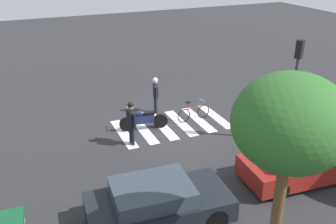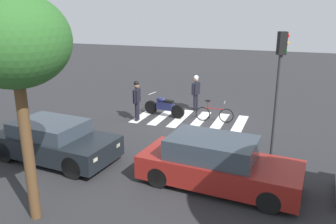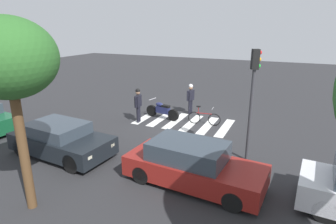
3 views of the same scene
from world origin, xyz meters
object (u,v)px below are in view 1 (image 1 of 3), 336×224
(police_motorcycle, at_px, (144,120))
(car_black_suv, at_px, (158,203))
(leaning_bicycle, at_px, (194,113))
(traffic_light_pole, at_px, (296,75))
(officer_by_motorcycle, at_px, (131,120))
(car_maroon_wagon, at_px, (304,161))
(officer_on_foot, at_px, (155,93))

(police_motorcycle, xyz_separation_m, car_black_suv, (1.66, 5.81, 0.19))
(leaning_bicycle, distance_m, traffic_light_pole, 4.87)
(police_motorcycle, height_order, traffic_light_pole, traffic_light_pole)
(officer_by_motorcycle, bearing_deg, car_maroon_wagon, 135.47)
(police_motorcycle, relative_size, car_black_suv, 0.50)
(officer_by_motorcycle, bearing_deg, officer_on_foot, -128.72)
(leaning_bicycle, relative_size, officer_on_foot, 0.96)
(car_maroon_wagon, relative_size, traffic_light_pole, 1.09)
(car_black_suv, bearing_deg, leaning_bicycle, -125.13)
(car_maroon_wagon, height_order, car_black_suv, car_maroon_wagon)
(police_motorcycle, distance_m, car_black_suv, 6.04)
(officer_by_motorcycle, bearing_deg, traffic_light_pole, 160.30)
(car_maroon_wagon, xyz_separation_m, traffic_light_pole, (-1.35, -2.45, 2.15))
(officer_by_motorcycle, xyz_separation_m, car_black_suv, (0.76, 4.74, -0.43))
(leaning_bicycle, xyz_separation_m, car_black_suv, (4.07, 5.78, 0.28))
(leaning_bicycle, relative_size, traffic_light_pole, 0.41)
(officer_on_foot, bearing_deg, leaning_bicycle, 131.25)
(police_motorcycle, relative_size, officer_on_foot, 1.19)
(police_motorcycle, relative_size, officer_by_motorcycle, 1.15)
(officer_on_foot, bearing_deg, officer_by_motorcycle, 51.28)
(officer_on_foot, xyz_separation_m, car_black_suv, (2.78, 7.26, -0.38))
(police_motorcycle, relative_size, leaning_bicycle, 1.24)
(car_black_suv, relative_size, traffic_light_pole, 1.01)
(officer_on_foot, xyz_separation_m, car_maroon_wagon, (-2.67, 7.12, -0.36))
(officer_on_foot, distance_m, traffic_light_pole, 6.42)
(officer_by_motorcycle, relative_size, car_black_suv, 0.43)
(leaning_bicycle, bearing_deg, car_maroon_wagon, 103.67)
(car_maroon_wagon, bearing_deg, car_black_suv, 1.39)
(leaning_bicycle, bearing_deg, officer_on_foot, -48.75)
(officer_by_motorcycle, distance_m, car_black_suv, 4.82)
(officer_on_foot, bearing_deg, car_black_suv, 69.05)
(officer_by_motorcycle, height_order, car_maroon_wagon, officer_by_motorcycle)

